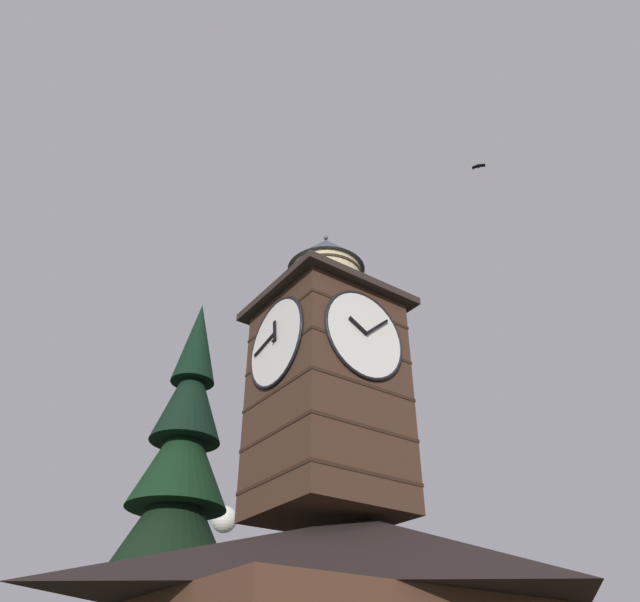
{
  "coord_description": "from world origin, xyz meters",
  "views": [
    {
      "loc": [
        8.93,
        10.32,
        1.86
      ],
      "look_at": [
        -0.87,
        -3.42,
        13.08
      ],
      "focal_mm": 33.39,
      "sensor_mm": 36.0,
      "label": 1
    }
  ],
  "objects": [
    {
      "name": "clock_tower",
      "position": [
        -1.06,
        -3.33,
        10.27
      ],
      "size": [
        4.47,
        4.47,
        10.11
      ],
      "color": "#422B1E",
      "rests_on": "building_main"
    },
    {
      "name": "pine_tree_behind",
      "position": [
        0.76,
        -9.74,
        6.92
      ],
      "size": [
        5.31,
        5.31,
        15.67
      ],
      "color": "#473323",
      "rests_on": "ground_plane"
    },
    {
      "name": "moon",
      "position": [
        -16.6,
        -40.56,
        15.28
      ],
      "size": [
        2.36,
        2.36,
        2.36
      ],
      "color": "silver"
    },
    {
      "name": "flying_bird_high",
      "position": [
        -6.32,
        0.11,
        19.91
      ],
      "size": [
        0.44,
        0.52,
        0.12
      ],
      "color": "black"
    }
  ]
}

